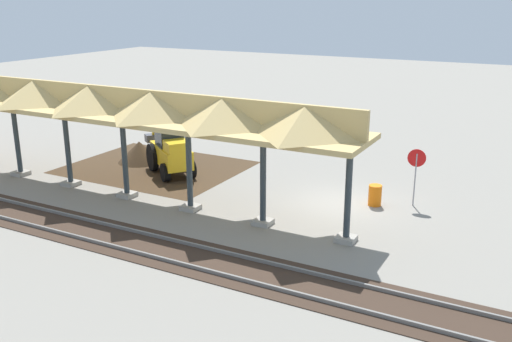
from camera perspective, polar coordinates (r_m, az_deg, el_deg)
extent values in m
plane|color=gray|center=(24.86, 8.56, -3.28)|extent=(120.00, 120.00, 0.00)
cube|color=#42301E|center=(30.27, -10.01, 0.37)|extent=(8.83, 7.00, 0.01)
cube|color=#9E998E|center=(21.16, 8.98, -6.72)|extent=(0.70, 0.70, 0.20)
cylinder|color=#2D383D|center=(20.54, 9.20, -2.37)|extent=(0.24, 0.24, 3.60)
cube|color=#9E998E|center=(22.40, 0.69, -5.13)|extent=(0.70, 0.70, 0.20)
cylinder|color=#2D383D|center=(21.81, 0.71, -0.99)|extent=(0.24, 0.24, 3.60)
cube|color=#9E998E|center=(24.06, -6.55, -3.64)|extent=(0.70, 0.70, 0.20)
cylinder|color=#2D383D|center=(23.52, -6.69, 0.24)|extent=(0.24, 0.24, 3.60)
cube|color=#9E998E|center=(26.06, -12.76, -2.32)|extent=(0.70, 0.70, 0.20)
cylinder|color=#2D383D|center=(25.56, -13.00, 1.28)|extent=(0.24, 0.24, 3.60)
cube|color=#9E998E|center=(28.34, -18.01, -1.18)|extent=(0.70, 0.70, 0.20)
cylinder|color=#2D383D|center=(27.88, -18.33, 2.15)|extent=(0.24, 0.24, 3.60)
cube|color=#9E998E|center=(30.83, -22.45, -0.20)|extent=(0.70, 0.70, 0.20)
cylinder|color=#2D383D|center=(30.41, -22.81, 2.86)|extent=(0.24, 0.24, 3.60)
cube|color=tan|center=(25.13, -13.29, 5.45)|extent=(21.71, 3.20, 0.20)
cube|color=tan|center=(25.01, -13.39, 6.91)|extent=(21.71, 0.20, 1.10)
pyramid|color=tan|center=(20.45, 5.00, 5.12)|extent=(3.08, 3.20, 1.10)
pyramid|color=tan|center=(21.99, -3.24, 6.00)|extent=(3.08, 3.20, 1.10)
pyramid|color=tan|center=(23.93, -10.29, 6.65)|extent=(3.08, 3.20, 1.10)
pyramid|color=tan|center=(26.17, -16.23, 7.13)|extent=(3.08, 3.20, 1.10)
pyramid|color=tan|center=(28.64, -21.19, 7.46)|extent=(3.08, 3.20, 1.10)
cube|color=slate|center=(19.13, 1.58, -9.26)|extent=(60.00, 0.08, 0.15)
cube|color=slate|center=(18.00, -0.51, -11.04)|extent=(60.00, 0.08, 0.15)
cube|color=#38281E|center=(18.59, 0.57, -10.29)|extent=(60.00, 2.58, 0.03)
cylinder|color=gray|center=(24.97, 15.60, -0.86)|extent=(0.06, 0.06, 2.29)
cylinder|color=red|center=(24.71, 15.78, 1.26)|extent=(0.76, 0.12, 0.76)
cube|color=yellow|center=(28.81, -8.47, 1.59)|extent=(3.34, 2.96, 0.90)
cube|color=#1E262D|center=(28.72, -8.68, 3.90)|extent=(1.74, 1.72, 1.40)
cube|color=yellow|center=(27.69, -7.92, 2.48)|extent=(1.58, 1.56, 0.50)
cylinder|color=black|center=(29.97, -7.67, 1.69)|extent=(1.30, 1.08, 1.40)
cylinder|color=black|center=(29.60, -10.31, 1.37)|extent=(1.30, 1.08, 1.40)
cylinder|color=black|center=(28.14, -6.52, 0.19)|extent=(0.90, 0.78, 0.90)
cylinder|color=black|center=(27.78, -9.06, -0.14)|extent=(0.90, 0.78, 0.90)
cylinder|color=yellow|center=(30.48, -9.68, 4.52)|extent=(0.96, 0.78, 1.41)
cylinder|color=yellow|center=(31.39, -10.12, 4.56)|extent=(0.96, 0.78, 1.72)
cube|color=#47474C|center=(32.02, -10.27, 3.29)|extent=(0.96, 1.00, 0.40)
cone|color=#42301E|center=(31.49, -11.50, 0.93)|extent=(4.77, 4.77, 2.25)
cylinder|color=orange|center=(24.82, 11.81, -2.39)|extent=(0.56, 0.56, 0.90)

